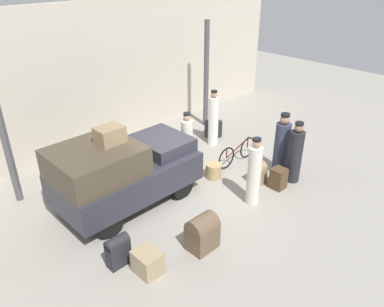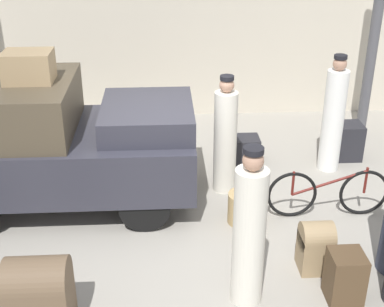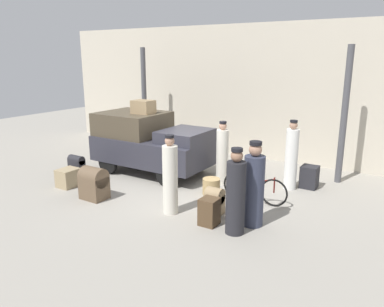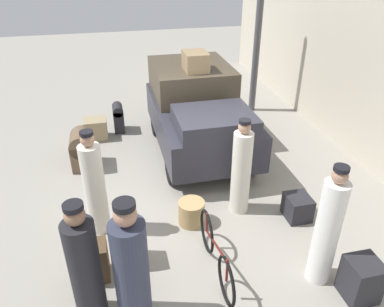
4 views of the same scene
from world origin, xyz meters
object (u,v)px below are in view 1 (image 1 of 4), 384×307
Objects in this scene: trunk_umber_medium at (202,232)px; trunk_wicker_pale at (148,262)px; wicker_basket at (214,171)px; porter_standing_middle at (187,143)px; porter_lifting_near_truck at (213,120)px; suitcase_tan_flat at (278,178)px; bicycle at (237,152)px; suitcase_small_leather at (213,129)px; truck at (121,170)px; suitcase_black_upright at (118,250)px; trunk_large_brown at (178,147)px; trunk_barrel_dark at (258,172)px; porter_carrying_trunk at (282,146)px; conductor_in_dark_uniform at (254,174)px; trunk_on_truck_roof at (110,135)px; porter_with_bicycle at (295,155)px.

trunk_wicker_pale is at bearing 168.43° from trunk_umber_medium.
wicker_basket is 1.10m from porter_standing_middle.
suitcase_tan_flat is at bearing -103.35° from porter_lifting_near_truck.
bicycle is 2.75× the size of suitcase_small_leather.
porter_standing_middle reaches higher than trunk_wicker_pale.
truck is at bearing -169.57° from porter_lifting_near_truck.
porter_standing_middle is at bearing 26.91° from suitcase_black_upright.
truck is at bearing 51.97° from suitcase_black_upright.
trunk_barrel_dark is at bearing -82.13° from trunk_large_brown.
porter_lifting_near_truck is at bearing 76.65° from suitcase_tan_flat.
porter_lifting_near_truck reaches higher than trunk_barrel_dark.
suitcase_black_upright is (-1.57, 0.83, -0.04)m from trunk_umber_medium.
porter_carrying_trunk is 2.22× the size of trunk_umber_medium.
trunk_on_truck_roof reaches higher than conductor_in_dark_uniform.
truck reaches higher than wicker_basket.
trunk_large_brown is (0.44, 0.90, -0.60)m from porter_standing_middle.
trunk_barrel_dark is (2.98, 0.76, -0.09)m from trunk_umber_medium.
trunk_large_brown is at bearing 63.83° from porter_standing_middle.
trunk_umber_medium reaches higher than suitcase_black_upright.
porter_standing_middle is 2.74m from suitcase_tan_flat.
trunk_barrel_dark is 4.55m from suitcase_black_upright.
truck is at bearing -175.69° from porter_standing_middle.
porter_lifting_near_truck is 2.59m from porter_carrying_trunk.
porter_standing_middle reaches higher than suitcase_black_upright.
trunk_on_truck_roof is at bearing 99.93° from trunk_umber_medium.
trunk_large_brown is at bearing 97.87° from trunk_barrel_dark.
porter_standing_middle is at bearing -156.35° from suitcase_small_leather.
porter_with_bicycle is at bearing -79.57° from bicycle.
trunk_barrel_dark is at bearing 143.13° from porter_with_bicycle.
truck is at bearing 151.15° from trunk_barrel_dark.
porter_carrying_trunk is at bearing -65.29° from trunk_large_brown.
porter_standing_middle reaches higher than wicker_basket.
suitcase_black_upright is (-3.68, 0.54, -0.46)m from conductor_in_dark_uniform.
suitcase_small_leather is (4.53, 1.12, -0.66)m from truck.
porter_carrying_trunk is 5.51m from suitcase_black_upright.
trunk_on_truck_roof reaches higher than porter_standing_middle.
trunk_on_truck_roof is (-4.22, 2.36, 1.17)m from porter_with_bicycle.
trunk_wicker_pale is (-3.41, -2.45, -0.57)m from porter_standing_middle.
conductor_in_dark_uniform is (-1.77, -3.00, -0.03)m from porter_lifting_near_truck.
suitcase_tan_flat reaches higher than trunk_large_brown.
porter_lifting_near_truck reaches higher than conductor_in_dark_uniform.
conductor_in_dark_uniform is 4.05m from suitcase_small_leather.
trunk_umber_medium is at bearing -169.87° from porter_carrying_trunk.
porter_lifting_near_truck is at bearing 91.01° from porter_carrying_trunk.
suitcase_black_upright is at bearing -146.14° from trunk_large_brown.
porter_with_bicycle is at bearing -57.35° from porter_standing_middle.
trunk_large_brown is 0.56× the size of trunk_umber_medium.
suitcase_tan_flat is (-0.77, -0.48, -0.53)m from porter_carrying_trunk.
trunk_barrel_dark is at bearing -66.74° from porter_standing_middle.
porter_carrying_trunk is 5.25m from trunk_wicker_pale.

